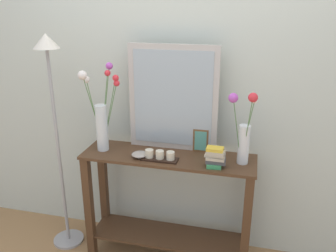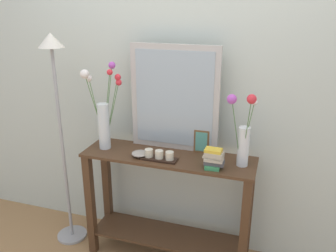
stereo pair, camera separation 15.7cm
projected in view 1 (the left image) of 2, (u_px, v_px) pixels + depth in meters
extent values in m
cube|color=beige|center=(178.00, 75.00, 2.53)|extent=(6.40, 0.08, 2.70)
cube|color=#472D1C|center=(168.00, 157.00, 2.44)|extent=(1.21, 0.35, 0.02)
cube|color=#472D1C|center=(168.00, 236.00, 2.66)|extent=(1.15, 0.31, 0.02)
cube|color=#472D1C|center=(89.00, 208.00, 2.59)|extent=(0.06, 0.06, 0.82)
cube|color=#472D1C|center=(246.00, 231.00, 2.33)|extent=(0.06, 0.06, 0.82)
cube|color=#472D1C|center=(104.00, 190.00, 2.83)|extent=(0.06, 0.06, 0.82)
cube|color=#472D1C|center=(247.00, 209.00, 2.58)|extent=(0.06, 0.06, 0.82)
cube|color=#B7B2AD|center=(173.00, 98.00, 2.44)|extent=(0.63, 0.03, 0.75)
cube|color=#9EADB7|center=(173.00, 99.00, 2.43)|extent=(0.55, 0.00, 0.67)
cylinder|color=silver|center=(102.00, 128.00, 2.48)|extent=(0.08, 0.08, 0.33)
cylinder|color=#4C753D|center=(95.00, 114.00, 2.45)|extent=(0.09, 0.02, 0.49)
sphere|color=silver|center=(86.00, 79.00, 2.37)|extent=(0.05, 0.05, 0.05)
cylinder|color=#4C753D|center=(109.00, 113.00, 2.47)|extent=(0.10, 0.07, 0.50)
sphere|color=red|center=(116.00, 78.00, 2.40)|extent=(0.04, 0.04, 0.04)
cylinder|color=#4C753D|center=(105.00, 107.00, 2.48)|extent=(0.06, 0.09, 0.57)
sphere|color=#B24CB7|center=(109.00, 66.00, 2.42)|extent=(0.05, 0.05, 0.05)
cylinder|color=#4C753D|center=(104.00, 111.00, 2.45)|extent=(0.06, 0.06, 0.53)
sphere|color=red|center=(108.00, 73.00, 2.38)|extent=(0.04, 0.04, 0.04)
cylinder|color=#4C753D|center=(94.00, 113.00, 2.42)|extent=(0.09, 0.08, 0.54)
sphere|color=silver|center=(82.00, 75.00, 2.31)|extent=(0.06, 0.06, 0.06)
cylinder|color=#4C753D|center=(110.00, 116.00, 2.48)|extent=(0.11, 0.07, 0.46)
sphere|color=red|center=(117.00, 83.00, 2.41)|extent=(0.04, 0.04, 0.04)
cylinder|color=silver|center=(244.00, 145.00, 2.29)|extent=(0.07, 0.07, 0.26)
cylinder|color=#4C753D|center=(247.00, 131.00, 2.26)|extent=(0.06, 0.01, 0.41)
sphere|color=silver|center=(255.00, 100.00, 2.18)|extent=(0.04, 0.04, 0.04)
cylinder|color=#4C753D|center=(247.00, 130.00, 2.21)|extent=(0.04, 0.10, 0.46)
sphere|color=red|center=(253.00, 97.00, 2.08)|extent=(0.06, 0.06, 0.06)
cylinder|color=#4C753D|center=(237.00, 130.00, 2.22)|extent=(0.07, 0.08, 0.44)
sphere|color=#B24CB7|center=(233.00, 98.00, 2.12)|extent=(0.06, 0.06, 0.06)
cube|color=black|center=(160.00, 159.00, 2.37)|extent=(0.24, 0.09, 0.01)
cylinder|color=beige|center=(149.00, 153.00, 2.38)|extent=(0.06, 0.06, 0.05)
cylinder|color=beige|center=(160.00, 155.00, 2.36)|extent=(0.06, 0.06, 0.05)
cylinder|color=beige|center=(170.00, 156.00, 2.34)|extent=(0.06, 0.06, 0.05)
cube|color=brown|center=(201.00, 141.00, 2.48)|extent=(0.11, 0.01, 0.17)
cube|color=teal|center=(200.00, 141.00, 2.47)|extent=(0.08, 0.00, 0.14)
cylinder|color=#9E9389|center=(140.00, 157.00, 2.41)|extent=(0.04, 0.04, 0.01)
ellipsoid|color=#9E9389|center=(140.00, 154.00, 2.40)|extent=(0.11, 0.11, 0.03)
cube|color=#388E56|center=(214.00, 165.00, 2.27)|extent=(0.10, 0.09, 0.03)
cube|color=#424247|center=(216.00, 161.00, 2.27)|extent=(0.13, 0.08, 0.03)
cube|color=#B2A893|center=(215.00, 158.00, 2.25)|extent=(0.12, 0.08, 0.02)
cube|color=#B2A893|center=(215.00, 155.00, 2.25)|extent=(0.13, 0.08, 0.01)
cube|color=#B2A893|center=(216.00, 153.00, 2.24)|extent=(0.12, 0.09, 0.03)
cube|color=gold|center=(215.00, 149.00, 2.24)|extent=(0.11, 0.08, 0.02)
cylinder|color=#9E9EA3|center=(69.00, 239.00, 2.88)|extent=(0.24, 0.24, 0.02)
cylinder|color=#9E9EA3|center=(59.00, 153.00, 2.61)|extent=(0.02, 0.02, 1.53)
cone|color=beige|center=(46.00, 41.00, 2.34)|extent=(0.18, 0.18, 0.10)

